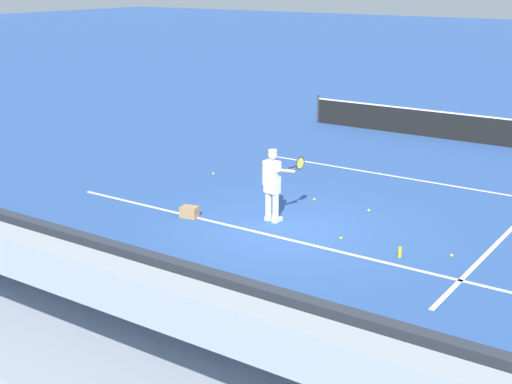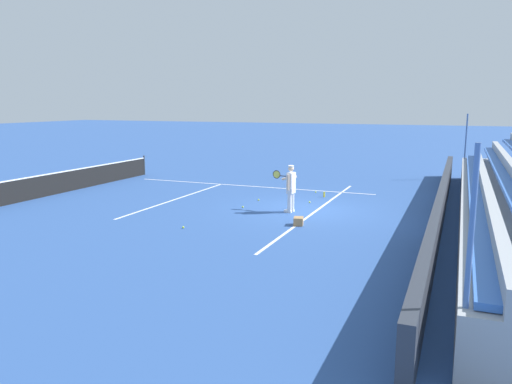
% 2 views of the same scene
% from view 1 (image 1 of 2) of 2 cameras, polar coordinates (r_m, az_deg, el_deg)
% --- Properties ---
extents(ground_plane, '(160.00, 160.00, 0.00)m').
position_cam_1_polar(ground_plane, '(16.11, 2.70, -3.09)').
color(ground_plane, '#2D5193').
extents(court_baseline_white, '(12.00, 0.10, 0.01)m').
position_cam_1_polar(court_baseline_white, '(15.71, 1.74, -3.60)').
color(court_baseline_white, white).
rests_on(court_baseline_white, ground).
extents(court_service_line_white, '(8.22, 0.10, 0.01)m').
position_cam_1_polar(court_service_line_white, '(20.77, 10.72, 1.30)').
color(court_service_line_white, white).
rests_on(court_service_line_white, ground).
extents(back_wall_sponsor_board, '(22.62, 0.25, 1.10)m').
position_cam_1_polar(back_wall_sponsor_board, '(12.37, -9.15, -7.03)').
color(back_wall_sponsor_board, '#2D333D').
rests_on(back_wall_sponsor_board, ground).
extents(bleacher_stand, '(21.49, 3.20, 3.40)m').
position_cam_1_polar(bleacher_stand, '(10.95, -17.33, -9.74)').
color(bleacher_stand, '#9EA3A8').
rests_on(bleacher_stand, ground).
extents(tennis_player, '(0.66, 0.97, 1.71)m').
position_cam_1_polar(tennis_player, '(16.43, 1.38, 0.61)').
color(tennis_player, silver).
rests_on(tennis_player, ground).
extents(ball_box_cardboard, '(0.46, 0.38, 0.26)m').
position_cam_1_polar(ball_box_cardboard, '(17.00, -5.34, -1.59)').
color(ball_box_cardboard, '#A87F51').
rests_on(ball_box_cardboard, ground).
extents(tennis_ball_far_left, '(0.07, 0.07, 0.07)m').
position_cam_1_polar(tennis_ball_far_left, '(15.65, 6.82, -3.69)').
color(tennis_ball_far_left, '#CCE533').
rests_on(tennis_ball_far_left, ground).
extents(tennis_ball_near_player, '(0.07, 0.07, 0.07)m').
position_cam_1_polar(tennis_ball_near_player, '(20.53, -3.42, 1.47)').
color(tennis_ball_near_player, '#CCE533').
rests_on(tennis_ball_near_player, ground).
extents(tennis_ball_stray_back, '(0.07, 0.07, 0.07)m').
position_cam_1_polar(tennis_ball_stray_back, '(15.17, 15.38, -4.91)').
color(tennis_ball_stray_back, '#CCE533').
rests_on(tennis_ball_stray_back, ground).
extents(tennis_ball_by_box, '(0.07, 0.07, 0.07)m').
position_cam_1_polar(tennis_ball_by_box, '(18.23, 4.69, -0.59)').
color(tennis_ball_by_box, '#CCE533').
rests_on(tennis_ball_by_box, ground).
extents(tennis_ball_on_baseline, '(0.07, 0.07, 0.07)m').
position_cam_1_polar(tennis_ball_on_baseline, '(17.54, 9.01, -1.47)').
color(tennis_ball_on_baseline, '#CCE533').
rests_on(tennis_ball_on_baseline, ground).
extents(water_bottle, '(0.07, 0.07, 0.22)m').
position_cam_1_polar(water_bottle, '(14.88, 11.43, -4.73)').
color(water_bottle, yellow).
rests_on(water_bottle, ground).
extents(tennis_net, '(11.09, 0.09, 1.07)m').
position_cam_1_polar(tennis_net, '(25.62, 15.78, 5.08)').
color(tennis_net, '#33383D').
rests_on(tennis_net, ground).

